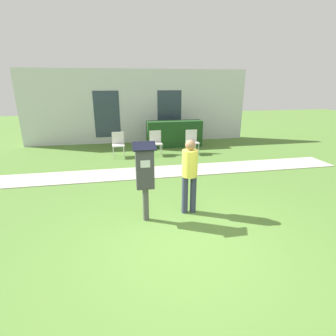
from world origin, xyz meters
TOP-DOWN VIEW (x-y plane):
  - ground_plane at (0.00, 0.00)m, footprint 40.00×40.00m
  - sidewalk at (0.00, 3.88)m, footprint 12.00×1.10m
  - building_facade at (0.00, 8.38)m, footprint 10.00×0.26m
  - parking_meter at (-0.53, 1.02)m, footprint 0.44×0.31m
  - person_standing at (0.40, 1.17)m, footprint 0.32×0.32m
  - outdoor_chair_left at (-1.00, 5.97)m, footprint 0.44×0.44m
  - outdoor_chair_middle at (0.41, 5.98)m, footprint 0.44×0.44m
  - outdoor_chair_right at (1.82, 5.89)m, footprint 0.44×0.44m
  - hedge_row at (1.39, 7.12)m, footprint 2.33×0.60m

SIDE VIEW (x-z plane):
  - ground_plane at x=0.00m, z-range 0.00..0.00m
  - sidewalk at x=0.00m, z-range 0.00..0.02m
  - outdoor_chair_left at x=-1.00m, z-range 0.08..0.98m
  - outdoor_chair_middle at x=0.41m, z-range 0.08..0.98m
  - outdoor_chair_right at x=1.82m, z-range 0.08..0.98m
  - hedge_row at x=1.39m, z-range 0.00..1.10m
  - person_standing at x=0.40m, z-range 0.14..1.72m
  - parking_meter at x=-0.53m, z-range 0.22..1.81m
  - building_facade at x=0.00m, z-range 0.00..3.20m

